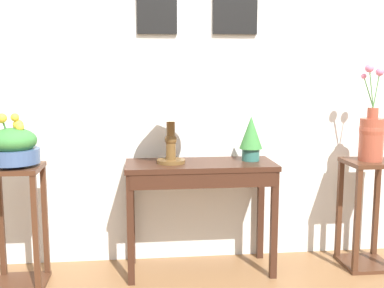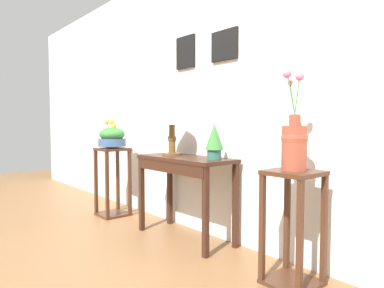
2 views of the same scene
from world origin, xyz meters
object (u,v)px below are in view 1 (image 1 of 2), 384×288
console_table (201,181)px  table_lamp (171,107)px  flower_vase_tall_right (372,133)px  planter_bowl_wide_left (13,146)px  potted_plant_on_console (251,136)px  pedestal_stand_right (367,214)px  pedestal_stand_left (18,227)px

console_table → table_lamp: size_ratio=1.95×
flower_vase_tall_right → table_lamp: bearing=178.1°
console_table → planter_bowl_wide_left: planter_bowl_wide_left is taller
potted_plant_on_console → pedestal_stand_right: 1.03m
potted_plant_on_console → flower_vase_tall_right: 0.85m
console_table → table_lamp: 0.55m
planter_bowl_wide_left → console_table: bearing=4.8°
console_table → potted_plant_on_console: bearing=8.7°
pedestal_stand_left → pedestal_stand_right: pedestal_stand_left is taller
table_lamp → pedestal_stand_left: size_ratio=0.65×
planter_bowl_wide_left → flower_vase_tall_right: 2.43m
planter_bowl_wide_left → pedestal_stand_left: bearing=50.2°
planter_bowl_wide_left → pedestal_stand_right: planter_bowl_wide_left is taller
table_lamp → pedestal_stand_left: bearing=-172.9°
console_table → flower_vase_tall_right: (1.21, -0.02, 0.32)m
pedestal_stand_left → flower_vase_tall_right: (2.43, 0.08, 0.58)m
pedestal_stand_right → potted_plant_on_console: bearing=174.7°
table_lamp → pedestal_stand_right: (1.42, -0.05, -0.78)m
console_table → planter_bowl_wide_left: (-1.21, -0.10, 0.28)m
potted_plant_on_console → pedestal_stand_right: bearing=-5.3°
planter_bowl_wide_left → pedestal_stand_right: bearing=1.8°
pedestal_stand_left → planter_bowl_wide_left: planter_bowl_wide_left is taller
console_table → planter_bowl_wide_left: size_ratio=3.01×
table_lamp → pedestal_stand_right: table_lamp is taller
pedestal_stand_left → console_table: bearing=4.8°
potted_plant_on_console → flower_vase_tall_right: size_ratio=0.46×
pedestal_stand_right → flower_vase_tall_right: flower_vase_tall_right is taller
potted_plant_on_console → pedestal_stand_left: potted_plant_on_console is taller
planter_bowl_wide_left → flower_vase_tall_right: (2.43, 0.08, 0.04)m
console_table → pedestal_stand_right: 1.24m
table_lamp → flower_vase_tall_right: flower_vase_tall_right is taller
console_table → pedestal_stand_right: bearing=-1.1°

